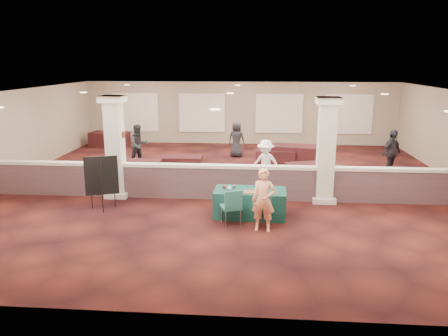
# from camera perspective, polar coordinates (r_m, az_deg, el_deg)

# --- Properties ---
(ground) EXTENTS (16.00, 16.00, 0.00)m
(ground) POSITION_cam_1_polar(r_m,az_deg,el_deg) (15.21, 0.76, -2.32)
(ground) COLOR #4C1813
(ground) RESTS_ON ground
(wall_back) EXTENTS (16.00, 0.04, 3.20)m
(wall_back) POSITION_cam_1_polar(r_m,az_deg,el_deg) (22.76, 2.14, 7.17)
(wall_back) COLOR gray
(wall_back) RESTS_ON ground
(wall_front) EXTENTS (16.00, 0.04, 3.20)m
(wall_front) POSITION_cam_1_polar(r_m,az_deg,el_deg) (7.15, -3.54, -7.72)
(wall_front) COLOR gray
(wall_front) RESTS_ON ground
(wall_left) EXTENTS (0.04, 16.00, 3.20)m
(wall_left) POSITION_cam_1_polar(r_m,az_deg,el_deg) (17.32, -26.72, 3.61)
(wall_left) COLOR gray
(wall_left) RESTS_ON ground
(ceiling) EXTENTS (16.00, 16.00, 0.02)m
(ceiling) POSITION_cam_1_polar(r_m,az_deg,el_deg) (14.65, 0.80, 9.80)
(ceiling) COLOR white
(ceiling) RESTS_ON wall_back
(partition_wall) EXTENTS (15.60, 0.28, 1.10)m
(partition_wall) POSITION_cam_1_polar(r_m,az_deg,el_deg) (13.62, 0.35, -1.77)
(partition_wall) COLOR #4C3334
(partition_wall) RESTS_ON ground
(column_left) EXTENTS (0.72, 0.72, 3.20)m
(column_left) POSITION_cam_1_polar(r_m,az_deg,el_deg) (14.07, -14.03, 2.79)
(column_left) COLOR beige
(column_left) RESTS_ON ground
(column_right) EXTENTS (0.72, 0.72, 3.20)m
(column_right) POSITION_cam_1_polar(r_m,az_deg,el_deg) (13.49, 13.18, 2.38)
(column_right) COLOR beige
(column_right) RESTS_ON ground
(sconce_left) EXTENTS (0.12, 0.12, 0.18)m
(sconce_left) POSITION_cam_1_polar(r_m,az_deg,el_deg) (14.10, -15.20, 4.24)
(sconce_left) COLOR brown
(sconce_left) RESTS_ON column_left
(sconce_right) EXTENTS (0.12, 0.12, 0.18)m
(sconce_right) POSITION_cam_1_polar(r_m,az_deg,el_deg) (13.92, -13.02, 4.25)
(sconce_right) COLOR brown
(sconce_right) RESTS_ON column_left
(near_table) EXTENTS (2.01, 1.06, 0.76)m
(near_table) POSITION_cam_1_polar(r_m,az_deg,el_deg) (12.21, 3.41, -4.58)
(near_table) COLOR #0F372E
(near_table) RESTS_ON ground
(conf_chair_main) EXTENTS (0.47, 0.47, 0.86)m
(conf_chair_main) POSITION_cam_1_polar(r_m,az_deg,el_deg) (11.46, 5.10, -5.18)
(conf_chair_main) COLOR #205F5A
(conf_chair_main) RESTS_ON ground
(conf_chair_side) EXTENTS (0.64, 0.64, 0.98)m
(conf_chair_side) POSITION_cam_1_polar(r_m,az_deg,el_deg) (11.43, 1.04, -4.79)
(conf_chair_side) COLOR #205F5A
(conf_chair_side) RESTS_ON ground
(easel_board) EXTENTS (0.91, 0.56, 1.60)m
(easel_board) POSITION_cam_1_polar(r_m,az_deg,el_deg) (12.97, -15.70, -1.04)
(easel_board) COLOR black
(easel_board) RESTS_ON ground
(woman) EXTENTS (0.62, 0.45, 1.62)m
(woman) POSITION_cam_1_polar(r_m,az_deg,el_deg) (11.08, 5.18, -4.19)
(woman) COLOR #F8B46C
(woman) RESTS_ON ground
(far_table_front_left) EXTENTS (1.94, 1.11, 0.75)m
(far_table_front_left) POSITION_cam_1_polar(r_m,az_deg,el_deg) (15.99, -11.57, -0.40)
(far_table_front_left) COLOR black
(far_table_front_left) RESTS_ON ground
(far_table_front_center) EXTENTS (1.61, 0.83, 0.65)m
(far_table_front_center) POSITION_cam_1_polar(r_m,az_deg,el_deg) (17.00, -5.59, 0.47)
(far_table_front_center) COLOR black
(far_table_front_center) RESTS_ON ground
(far_table_front_right) EXTENTS (2.09, 1.46, 0.77)m
(far_table_front_right) POSITION_cam_1_polar(r_m,az_deg,el_deg) (15.49, 11.63, -0.84)
(far_table_front_right) COLOR black
(far_table_front_right) RESTS_ON ground
(far_table_back_left) EXTENTS (2.00, 1.22, 0.76)m
(far_table_back_left) POSITION_cam_1_polar(r_m,az_deg,el_deg) (22.70, -14.72, 3.59)
(far_table_back_left) COLOR black
(far_table_back_left) RESTS_ON ground
(far_table_back_center) EXTENTS (1.62, 0.83, 0.65)m
(far_table_back_center) POSITION_cam_1_polar(r_m,az_deg,el_deg) (18.22, 6.71, 1.35)
(far_table_back_center) COLOR black
(far_table_back_center) RESTS_ON ground
(far_table_back_right) EXTENTS (2.14, 1.32, 0.81)m
(far_table_back_right) POSITION_cam_1_polar(r_m,az_deg,el_deg) (18.45, 9.26, 1.67)
(far_table_back_right) COLOR black
(far_table_back_right) RESTS_ON ground
(attendee_a) EXTENTS (0.92, 0.87, 1.71)m
(attendee_a) POSITION_cam_1_polar(r_m,az_deg,el_deg) (18.30, -11.05, 2.93)
(attendee_a) COLOR black
(attendee_a) RESTS_ON ground
(attendee_b) EXTENTS (1.15, 0.84, 1.63)m
(attendee_b) POSITION_cam_1_polar(r_m,az_deg,el_deg) (14.98, 5.44, 0.59)
(attendee_b) COLOR silver
(attendee_b) RESTS_ON ground
(attendee_c) EXTENTS (1.11, 1.04, 1.76)m
(attendee_c) POSITION_cam_1_polar(r_m,az_deg,el_deg) (17.46, 21.02, 1.84)
(attendee_c) COLOR black
(attendee_c) RESTS_ON ground
(attendee_d) EXTENTS (0.88, 0.64, 1.60)m
(attendee_d) POSITION_cam_1_polar(r_m,az_deg,el_deg) (19.68, 1.65, 3.77)
(attendee_d) COLOR black
(attendee_d) RESTS_ON ground
(laptop_base) EXTENTS (0.35, 0.25, 0.02)m
(laptop_base) POSITION_cam_1_polar(r_m,az_deg,el_deg) (12.03, 4.91, -2.94)
(laptop_base) COLOR silver
(laptop_base) RESTS_ON near_table
(laptop_screen) EXTENTS (0.34, 0.03, 0.23)m
(laptop_screen) POSITION_cam_1_polar(r_m,az_deg,el_deg) (12.11, 4.94, -2.22)
(laptop_screen) COLOR silver
(laptop_screen) RESTS_ON near_table
(screen_glow) EXTENTS (0.31, 0.02, 0.20)m
(screen_glow) POSITION_cam_1_polar(r_m,az_deg,el_deg) (12.10, 4.94, -2.30)
(screen_glow) COLOR silver
(screen_glow) RESTS_ON near_table
(knitting) EXTENTS (0.43, 0.33, 0.03)m
(knitting) POSITION_cam_1_polar(r_m,az_deg,el_deg) (11.84, 3.62, -3.16)
(knitting) COLOR #AD521B
(knitting) RESTS_ON near_table
(yarn_cream) EXTENTS (0.11, 0.11, 0.11)m
(yarn_cream) POSITION_cam_1_polar(r_m,az_deg,el_deg) (12.02, 0.69, -2.66)
(yarn_cream) COLOR #EEE1C4
(yarn_cream) RESTS_ON near_table
(yarn_red) EXTENTS (0.10, 0.10, 0.10)m
(yarn_red) POSITION_cam_1_polar(r_m,az_deg,el_deg) (12.19, 0.04, -2.46)
(yarn_red) COLOR maroon
(yarn_red) RESTS_ON near_table
(yarn_grey) EXTENTS (0.11, 0.11, 0.11)m
(yarn_grey) POSITION_cam_1_polar(r_m,az_deg,el_deg) (12.23, 1.29, -2.39)
(yarn_grey) COLOR #525257
(yarn_grey) RESTS_ON near_table
(scissors) EXTENTS (0.13, 0.04, 0.01)m
(scissors) POSITION_cam_1_polar(r_m,az_deg,el_deg) (11.80, 6.64, -3.34)
(scissors) COLOR red
(scissors) RESTS_ON near_table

